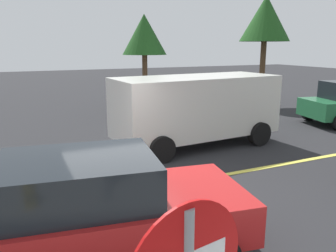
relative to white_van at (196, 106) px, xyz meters
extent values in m
plane|color=#262628|center=(-3.06, -2.62, -1.27)|extent=(80.00, 80.00, 0.00)
cube|color=#E0D14C|center=(-0.06, -2.62, -1.26)|extent=(28.00, 0.16, 0.01)
cube|color=silver|center=(0.02, 0.00, 0.02)|extent=(5.33, 2.38, 1.82)
cube|color=black|center=(-2.05, -0.15, 0.42)|extent=(0.30, 1.85, 0.80)
cylinder|color=black|center=(-1.66, -1.13, -0.89)|extent=(0.78, 0.32, 0.76)
cylinder|color=black|center=(-1.81, 0.87, -0.89)|extent=(0.78, 0.32, 0.76)
cylinder|color=black|center=(1.86, -0.86, -0.89)|extent=(0.78, 0.32, 0.76)
cylinder|color=black|center=(1.71, 1.13, -0.89)|extent=(0.78, 0.32, 0.76)
cube|color=red|center=(-4.24, -4.66, -0.63)|extent=(4.74, 2.48, 0.64)
cube|color=black|center=(-4.47, -4.63, 0.01)|extent=(2.38, 1.92, 0.64)
cylinder|color=black|center=(-2.59, -3.97, -0.95)|extent=(0.67, 0.31, 0.64)
cylinder|color=black|center=(6.26, 1.28, -0.95)|extent=(0.67, 0.34, 0.64)
cylinder|color=#513823|center=(0.45, 5.70, 0.09)|extent=(0.24, 0.24, 2.72)
cone|color=#1E4C1C|center=(0.45, 5.70, 2.35)|extent=(2.02, 2.02, 1.79)
cylinder|color=#513823|center=(6.90, 5.25, 0.40)|extent=(0.29, 0.29, 3.34)
cone|color=#1E4C1C|center=(6.90, 5.25, 3.21)|extent=(2.56, 2.56, 2.28)
camera|label=1|loc=(-5.17, -9.27, 1.85)|focal=36.53mm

